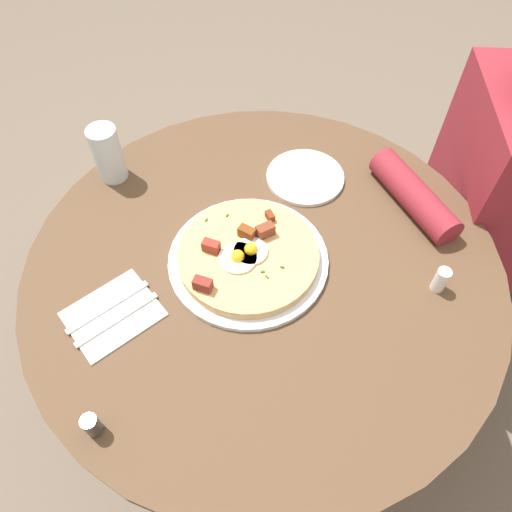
% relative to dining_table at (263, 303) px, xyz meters
% --- Properties ---
extents(ground_plane, '(6.00, 6.00, 0.00)m').
position_rel_dining_table_xyz_m(ground_plane, '(0.00, 0.00, -0.55)').
color(ground_plane, '#6B5B4C').
extents(dining_table, '(1.02, 1.02, 0.73)m').
position_rel_dining_table_xyz_m(dining_table, '(0.00, 0.00, 0.00)').
color(dining_table, brown).
rests_on(dining_table, ground_plane).
extents(person_seated, '(0.46, 0.48, 1.14)m').
position_rel_dining_table_xyz_m(person_seated, '(-0.32, 0.57, -0.05)').
color(person_seated, '#2D2D33').
rests_on(person_seated, ground_plane).
extents(pizza_plate, '(0.34, 0.34, 0.01)m').
position_rel_dining_table_xyz_m(pizza_plate, '(-0.00, -0.03, 0.18)').
color(pizza_plate, white).
rests_on(pizza_plate, dining_table).
extents(breakfast_pizza, '(0.30, 0.30, 0.05)m').
position_rel_dining_table_xyz_m(breakfast_pizza, '(-0.00, -0.03, 0.20)').
color(breakfast_pizza, tan).
rests_on(breakfast_pizza, pizza_plate).
extents(bread_plate, '(0.19, 0.19, 0.01)m').
position_rel_dining_table_xyz_m(bread_plate, '(-0.26, 0.09, 0.18)').
color(bread_plate, white).
rests_on(bread_plate, dining_table).
extents(napkin, '(0.22, 0.22, 0.00)m').
position_rel_dining_table_xyz_m(napkin, '(0.15, -0.29, 0.17)').
color(napkin, white).
rests_on(napkin, dining_table).
extents(fork, '(0.13, 0.14, 0.00)m').
position_rel_dining_table_xyz_m(fork, '(0.16, -0.28, 0.18)').
color(fork, silver).
rests_on(fork, napkin).
extents(knife, '(0.13, 0.14, 0.00)m').
position_rel_dining_table_xyz_m(knife, '(0.13, -0.30, 0.18)').
color(knife, silver).
rests_on(knife, napkin).
extents(water_glass, '(0.07, 0.07, 0.14)m').
position_rel_dining_table_xyz_m(water_glass, '(-0.24, -0.38, 0.24)').
color(water_glass, silver).
rests_on(water_glass, dining_table).
extents(salt_shaker, '(0.03, 0.03, 0.06)m').
position_rel_dining_table_xyz_m(salt_shaker, '(0.04, 0.36, 0.20)').
color(salt_shaker, white).
rests_on(salt_shaker, dining_table).
extents(pepper_shaker, '(0.03, 0.03, 0.05)m').
position_rel_dining_table_xyz_m(pepper_shaker, '(0.37, -0.27, 0.20)').
color(pepper_shaker, '#3F3833').
rests_on(pepper_shaker, dining_table).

